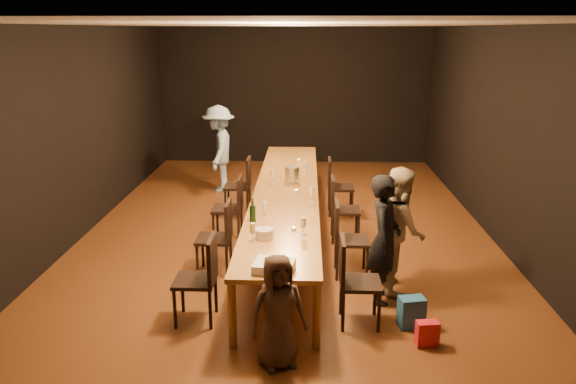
{
  "coord_description": "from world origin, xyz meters",
  "views": [
    {
      "loc": [
        0.3,
        -7.66,
        2.94
      ],
      "look_at": [
        0.06,
        -0.98,
        1.0
      ],
      "focal_mm": 35.0,
      "sensor_mm": 36.0,
      "label": 1
    }
  ],
  "objects_px": {
    "chair_right_0": "(360,282)",
    "man_blue": "(219,149)",
    "woman_birthday": "(384,239)",
    "champagne_bottle": "(253,210)",
    "table": "(286,193)",
    "chair_left_3": "(237,186)",
    "birthday_cake": "(274,266)",
    "chair_right_1": "(352,239)",
    "woman_tan": "(399,229)",
    "ice_bucket": "(292,175)",
    "chair_left_2": "(227,208)",
    "child": "(278,311)",
    "chair_right_2": "(345,209)",
    "chair_right_3": "(341,187)",
    "plate_stack": "(264,234)",
    "chair_left_1": "(214,238)",
    "chair_left_0": "(195,279)"
  },
  "relations": [
    {
      "from": "chair_right_0",
      "to": "man_blue",
      "type": "distance_m",
      "value": 5.4
    },
    {
      "from": "woman_birthday",
      "to": "champagne_bottle",
      "type": "height_order",
      "value": "woman_birthday"
    },
    {
      "from": "table",
      "to": "woman_birthday",
      "type": "distance_m",
      "value": 2.19
    },
    {
      "from": "table",
      "to": "chair_right_0",
      "type": "distance_m",
      "value": 2.56
    },
    {
      "from": "chair_left_3",
      "to": "birthday_cake",
      "type": "relative_size",
      "value": 2.25
    },
    {
      "from": "chair_right_1",
      "to": "woman_tan",
      "type": "relative_size",
      "value": 0.64
    },
    {
      "from": "champagne_bottle",
      "to": "ice_bucket",
      "type": "xyz_separation_m",
      "value": [
        0.41,
        1.83,
        -0.04
      ]
    },
    {
      "from": "chair_left_2",
      "to": "child",
      "type": "xyz_separation_m",
      "value": [
        0.9,
        -3.18,
        0.07
      ]
    },
    {
      "from": "champagne_bottle",
      "to": "chair_right_2",
      "type": "bearing_deg",
      "value": 50.08
    },
    {
      "from": "chair_right_0",
      "to": "chair_right_3",
      "type": "relative_size",
      "value": 1.0
    },
    {
      "from": "table",
      "to": "woman_birthday",
      "type": "relative_size",
      "value": 4.12
    },
    {
      "from": "chair_right_3",
      "to": "chair_left_3",
      "type": "xyz_separation_m",
      "value": [
        -1.7,
        0.0,
        0.0
      ]
    },
    {
      "from": "chair_right_1",
      "to": "ice_bucket",
      "type": "bearing_deg",
      "value": -154.17
    },
    {
      "from": "man_blue",
      "to": "plate_stack",
      "type": "distance_m",
      "value": 4.63
    },
    {
      "from": "chair_right_3",
      "to": "chair_left_2",
      "type": "relative_size",
      "value": 1.0
    },
    {
      "from": "woman_tan",
      "to": "birthday_cake",
      "type": "relative_size",
      "value": 3.55
    },
    {
      "from": "table",
      "to": "chair_left_1",
      "type": "xyz_separation_m",
      "value": [
        -0.85,
        -1.2,
        -0.24
      ]
    },
    {
      "from": "chair_left_3",
      "to": "birthday_cake",
      "type": "bearing_deg",
      "value": -168.05
    },
    {
      "from": "chair_left_0",
      "to": "man_blue",
      "type": "xyz_separation_m",
      "value": [
        -0.5,
        4.92,
        0.34
      ]
    },
    {
      "from": "man_blue",
      "to": "woman_tan",
      "type": "bearing_deg",
      "value": 30.67
    },
    {
      "from": "chair_right_2",
      "to": "chair_left_0",
      "type": "xyz_separation_m",
      "value": [
        -1.7,
        -2.4,
        0.0
      ]
    },
    {
      "from": "child",
      "to": "chair_left_3",
      "type": "bearing_deg",
      "value": 78.49
    },
    {
      "from": "chair_left_0",
      "to": "chair_right_2",
      "type": "bearing_deg",
      "value": -35.31
    },
    {
      "from": "chair_left_1",
      "to": "woman_birthday",
      "type": "bearing_deg",
      "value": -108.38
    },
    {
      "from": "chair_right_3",
      "to": "plate_stack",
      "type": "distance_m",
      "value": 3.33
    },
    {
      "from": "chair_left_2",
      "to": "woman_tan",
      "type": "relative_size",
      "value": 0.64
    },
    {
      "from": "chair_right_3",
      "to": "child",
      "type": "height_order",
      "value": "child"
    },
    {
      "from": "chair_left_1",
      "to": "chair_left_3",
      "type": "bearing_deg",
      "value": 0.0
    },
    {
      "from": "chair_right_2",
      "to": "child",
      "type": "bearing_deg",
      "value": -14.15
    },
    {
      "from": "woman_tan",
      "to": "man_blue",
      "type": "height_order",
      "value": "man_blue"
    },
    {
      "from": "woman_birthday",
      "to": "champagne_bottle",
      "type": "bearing_deg",
      "value": 86.83
    },
    {
      "from": "table",
      "to": "plate_stack",
      "type": "relative_size",
      "value": 29.98
    },
    {
      "from": "table",
      "to": "woman_tan",
      "type": "height_order",
      "value": "woman_tan"
    },
    {
      "from": "champagne_bottle",
      "to": "chair_left_2",
      "type": "bearing_deg",
      "value": 109.8
    },
    {
      "from": "chair_left_1",
      "to": "chair_right_0",
      "type": "bearing_deg",
      "value": -125.22
    },
    {
      "from": "woman_birthday",
      "to": "plate_stack",
      "type": "distance_m",
      "value": 1.32
    },
    {
      "from": "chair_right_1",
      "to": "chair_right_2",
      "type": "height_order",
      "value": "same"
    },
    {
      "from": "chair_right_1",
      "to": "ice_bucket",
      "type": "height_order",
      "value": "ice_bucket"
    },
    {
      "from": "chair_right_2",
      "to": "chair_left_0",
      "type": "relative_size",
      "value": 1.0
    },
    {
      "from": "chair_left_2",
      "to": "plate_stack",
      "type": "bearing_deg",
      "value": -160.6
    },
    {
      "from": "chair_right_1",
      "to": "chair_right_3",
      "type": "height_order",
      "value": "same"
    },
    {
      "from": "chair_right_0",
      "to": "child",
      "type": "xyz_separation_m",
      "value": [
        -0.8,
        -0.78,
        0.07
      ]
    },
    {
      "from": "chair_left_3",
      "to": "ice_bucket",
      "type": "distance_m",
      "value": 1.28
    },
    {
      "from": "chair_right_2",
      "to": "chair_right_3",
      "type": "distance_m",
      "value": 1.2
    },
    {
      "from": "chair_left_1",
      "to": "chair_right_1",
      "type": "bearing_deg",
      "value": -90.0
    },
    {
      "from": "table",
      "to": "chair_right_2",
      "type": "distance_m",
      "value": 0.88
    },
    {
      "from": "plate_stack",
      "to": "champagne_bottle",
      "type": "xyz_separation_m",
      "value": [
        -0.18,
        0.53,
        0.1
      ]
    },
    {
      "from": "chair_right_0",
      "to": "woman_birthday",
      "type": "distance_m",
      "value": 0.67
    },
    {
      "from": "chair_right_1",
      "to": "chair_right_2",
      "type": "relative_size",
      "value": 1.0
    },
    {
      "from": "plate_stack",
      "to": "chair_left_2",
      "type": "bearing_deg",
      "value": 109.4
    }
  ]
}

